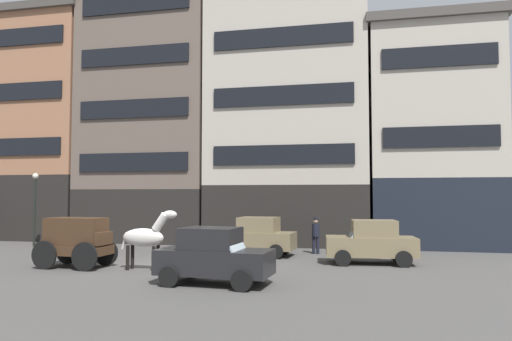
{
  "coord_description": "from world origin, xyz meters",
  "views": [
    {
      "loc": [
        8.04,
        -17.47,
        2.9
      ],
      "look_at": [
        3.9,
        2.08,
        3.95
      ],
      "focal_mm": 32.42,
      "sensor_mm": 36.0,
      "label": 1
    }
  ],
  "objects_px": {
    "cargo_wagon": "(77,239)",
    "fire_hydrant_curbside": "(60,239)",
    "sedan_dark": "(371,242)",
    "streetlamp_curbside": "(35,199)",
    "draft_horse": "(146,237)",
    "pedestrian_officer": "(316,234)",
    "sedan_light": "(256,236)",
    "sedan_parked_curb": "(214,256)"
  },
  "relations": [
    {
      "from": "streetlamp_curbside",
      "to": "pedestrian_officer",
      "type": "bearing_deg",
      "value": 0.09
    },
    {
      "from": "pedestrian_officer",
      "to": "draft_horse",
      "type": "bearing_deg",
      "value": -133.84
    },
    {
      "from": "cargo_wagon",
      "to": "pedestrian_officer",
      "type": "relative_size",
      "value": 1.65
    },
    {
      "from": "draft_horse",
      "to": "sedan_parked_curb",
      "type": "distance_m",
      "value": 4.07
    },
    {
      "from": "cargo_wagon",
      "to": "sedan_light",
      "type": "xyz_separation_m",
      "value": [
        6.28,
        4.97,
        -0.23
      ]
    },
    {
      "from": "sedan_parked_curb",
      "to": "streetlamp_curbside",
      "type": "relative_size",
      "value": 0.93
    },
    {
      "from": "cargo_wagon",
      "to": "draft_horse",
      "type": "height_order",
      "value": "draft_horse"
    },
    {
      "from": "draft_horse",
      "to": "sedan_light",
      "type": "bearing_deg",
      "value": 56.23
    },
    {
      "from": "fire_hydrant_curbside",
      "to": "pedestrian_officer",
      "type": "bearing_deg",
      "value": -0.94
    },
    {
      "from": "sedan_light",
      "to": "pedestrian_officer",
      "type": "relative_size",
      "value": 2.12
    },
    {
      "from": "draft_horse",
      "to": "pedestrian_officer",
      "type": "height_order",
      "value": "draft_horse"
    },
    {
      "from": "draft_horse",
      "to": "pedestrian_officer",
      "type": "bearing_deg",
      "value": 46.16
    },
    {
      "from": "cargo_wagon",
      "to": "sedan_dark",
      "type": "relative_size",
      "value": 0.78
    },
    {
      "from": "sedan_dark",
      "to": "sedan_parked_curb",
      "type": "xyz_separation_m",
      "value": [
        -5.18,
        -5.65,
        0.0
      ]
    },
    {
      "from": "draft_horse",
      "to": "pedestrian_officer",
      "type": "xyz_separation_m",
      "value": [
        6.04,
        6.29,
        -0.29
      ]
    },
    {
      "from": "draft_horse",
      "to": "streetlamp_curbside",
      "type": "bearing_deg",
      "value": 147.2
    },
    {
      "from": "cargo_wagon",
      "to": "sedan_parked_curb",
      "type": "relative_size",
      "value": 0.78
    },
    {
      "from": "pedestrian_officer",
      "to": "fire_hydrant_curbside",
      "type": "bearing_deg",
      "value": 179.06
    },
    {
      "from": "sedan_light",
      "to": "sedan_parked_curb",
      "type": "relative_size",
      "value": 1.0
    },
    {
      "from": "sedan_light",
      "to": "fire_hydrant_curbside",
      "type": "bearing_deg",
      "value": 172.41
    },
    {
      "from": "sedan_dark",
      "to": "sedan_light",
      "type": "height_order",
      "value": "same"
    },
    {
      "from": "cargo_wagon",
      "to": "fire_hydrant_curbside",
      "type": "distance_m",
      "value": 8.44
    },
    {
      "from": "pedestrian_officer",
      "to": "streetlamp_curbside",
      "type": "distance_m",
      "value": 15.85
    },
    {
      "from": "cargo_wagon",
      "to": "sedan_light",
      "type": "height_order",
      "value": "cargo_wagon"
    },
    {
      "from": "cargo_wagon",
      "to": "pedestrian_officer",
      "type": "height_order",
      "value": "cargo_wagon"
    },
    {
      "from": "sedan_parked_curb",
      "to": "fire_hydrant_curbside",
      "type": "height_order",
      "value": "sedan_parked_curb"
    },
    {
      "from": "cargo_wagon",
      "to": "fire_hydrant_curbside",
      "type": "height_order",
      "value": "cargo_wagon"
    },
    {
      "from": "draft_horse",
      "to": "fire_hydrant_curbside",
      "type": "height_order",
      "value": "draft_horse"
    },
    {
      "from": "draft_horse",
      "to": "sedan_dark",
      "type": "bearing_deg",
      "value": 22.03
    },
    {
      "from": "streetlamp_curbside",
      "to": "sedan_parked_curb",
      "type": "bearing_deg",
      "value": -32.68
    },
    {
      "from": "sedan_dark",
      "to": "cargo_wagon",
      "type": "bearing_deg",
      "value": -163.25
    },
    {
      "from": "sedan_dark",
      "to": "streetlamp_curbside",
      "type": "height_order",
      "value": "streetlamp_curbside"
    },
    {
      "from": "sedan_light",
      "to": "fire_hydrant_curbside",
      "type": "xyz_separation_m",
      "value": [
        -11.6,
        1.55,
        -0.49
      ]
    },
    {
      "from": "cargo_wagon",
      "to": "sedan_light",
      "type": "relative_size",
      "value": 0.78
    },
    {
      "from": "sedan_light",
      "to": "sedan_parked_curb",
      "type": "bearing_deg",
      "value": -89.25
    },
    {
      "from": "sedan_parked_curb",
      "to": "pedestrian_officer",
      "type": "distance_m",
      "value": 8.85
    },
    {
      "from": "cargo_wagon",
      "to": "streetlamp_curbside",
      "type": "xyz_separation_m",
      "value": [
        -6.77,
        6.26,
        1.52
      ]
    },
    {
      "from": "streetlamp_curbside",
      "to": "fire_hydrant_curbside",
      "type": "bearing_deg",
      "value": 10.16
    },
    {
      "from": "sedan_parked_curb",
      "to": "pedestrian_officer",
      "type": "bearing_deg",
      "value": 72.81
    },
    {
      "from": "sedan_dark",
      "to": "pedestrian_officer",
      "type": "bearing_deg",
      "value": 132.34
    },
    {
      "from": "sedan_dark",
      "to": "streetlamp_curbside",
      "type": "relative_size",
      "value": 0.93
    },
    {
      "from": "sedan_light",
      "to": "streetlamp_curbside",
      "type": "distance_m",
      "value": 13.23
    }
  ]
}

